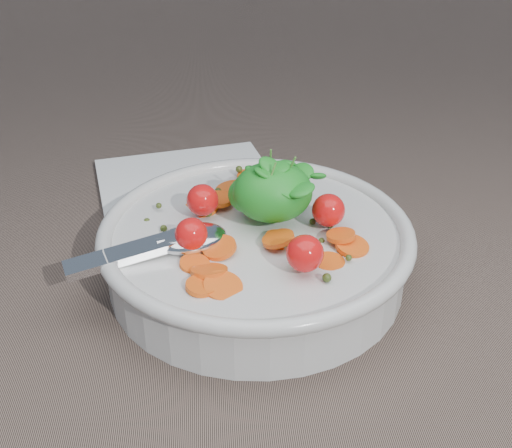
{
  "coord_description": "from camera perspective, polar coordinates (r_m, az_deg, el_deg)",
  "views": [
    {
      "loc": [
        -0.0,
        -0.39,
        0.3
      ],
      "look_at": [
        0.03,
        0.02,
        0.05
      ],
      "focal_mm": 45.0,
      "sensor_mm": 36.0,
      "label": 1
    }
  ],
  "objects": [
    {
      "name": "ground",
      "position": [
        0.49,
        -3.25,
        -6.53
      ],
      "size": [
        6.0,
        6.0,
        0.0
      ],
      "primitive_type": "plane",
      "color": "#745F53",
      "rests_on": "ground"
    },
    {
      "name": "bowl",
      "position": [
        0.49,
        -0.0,
        -2.12
      ],
      "size": [
        0.26,
        0.24,
        0.1
      ],
      "color": "silver",
      "rests_on": "ground"
    },
    {
      "name": "napkin",
      "position": [
        0.64,
        -6.06,
        3.57
      ],
      "size": [
        0.2,
        0.18,
        0.01
      ],
      "primitive_type": "cube",
      "rotation": [
        0.0,
        0.0,
        0.21
      ],
      "color": "white",
      "rests_on": "ground"
    }
  ]
}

